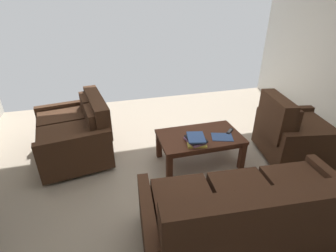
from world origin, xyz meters
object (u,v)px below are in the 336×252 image
Objects in this scene: sofa_main at (251,216)px; coffee_table at (200,140)px; tv_remote at (230,131)px; loose_magazine at (222,137)px; book_stack at (196,140)px; loveseat_near at (76,132)px; armchair_side at (292,134)px.

sofa_main is 1.80× the size of coffee_table.
tv_remote reaches higher than loose_magazine.
tv_remote is (-0.42, 0.01, 0.08)m from coffee_table.
book_stack is (0.07, -1.17, 0.10)m from sofa_main.
loveseat_near reaches higher than coffee_table.
coffee_table is 0.22m from book_stack.
coffee_table is 4.04× the size of loose_magazine.
armchair_side is at bearing 166.12° from tv_remote.
coffee_table is at bearing -96.64° from loose_magazine.
tv_remote is at bearing -165.51° from book_stack.
armchair_side is at bearing 177.25° from book_stack.
armchair_side is 3.01× the size of book_stack.
armchair_side is at bearing 101.94° from loose_magazine.
book_stack is 0.38m from loose_magazine.
sofa_main reaches higher than loose_magazine.
book_stack is (-1.46, 0.79, 0.11)m from loveseat_near.
loveseat_near is at bearing -18.24° from tv_remote.
loveseat_near is at bearing -22.26° from coffee_table.
loose_magazine is (0.99, -0.10, 0.05)m from armchair_side.
armchair_side is at bearing 170.14° from coffee_table.
loveseat_near is 9.09× the size of tv_remote.
armchair_side reaches higher than sofa_main.
book_stack is at bearing -2.75° from armchair_side.
tv_remote is (-0.47, -1.30, 0.07)m from sofa_main.
tv_remote is (-1.99, 0.66, 0.08)m from loveseat_near.
coffee_table is 3.24× the size of book_stack.
tv_remote is at bearing -13.88° from armchair_side.
armchair_side is 0.99m from loose_magazine.
tv_remote is at bearing -109.76° from sofa_main.
coffee_table is 7.29× the size of tv_remote.
loveseat_near is 5.04× the size of loose_magazine.
loveseat_near is at bearing -94.84° from loose_magazine.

